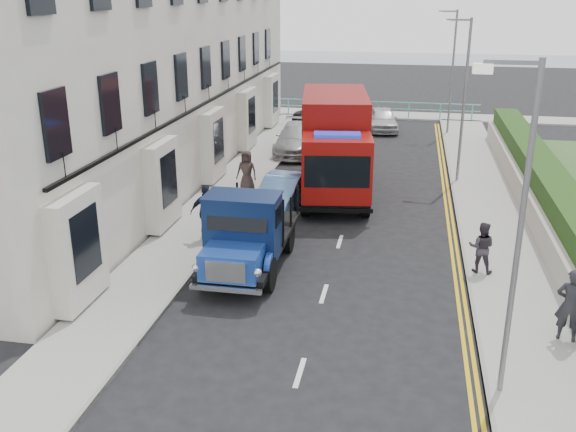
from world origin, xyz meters
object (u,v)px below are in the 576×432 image
object	(u,v)px
lamp_near	(515,217)
parked_car_front	(245,250)
bedford_lorry	(245,239)
pedestrian_east_near	(570,305)
red_lorry	(335,142)
lamp_far	(451,65)
lamp_mid	(462,91)

from	to	relation	value
lamp_near	parked_car_front	distance (m)	9.17
bedford_lorry	pedestrian_east_near	world-z (taller)	bedford_lorry
lamp_near	red_lorry	xyz separation A→B (m)	(-5.08, 13.60, -1.86)
lamp_near	pedestrian_east_near	distance (m)	4.29
lamp_far	pedestrian_east_near	bearing A→B (deg)	-85.33
lamp_mid	pedestrian_east_near	size ratio (longest dim) A/B	3.79
lamp_far	pedestrian_east_near	xyz separation A→B (m)	(1.92, -23.55, -2.95)
lamp_mid	bedford_lorry	bearing A→B (deg)	-120.80
lamp_mid	lamp_far	world-z (taller)	same
lamp_mid	red_lorry	distance (m)	5.92
lamp_mid	bedford_lorry	world-z (taller)	lamp_mid
lamp_mid	parked_car_front	distance (m)	13.20
bedford_lorry	pedestrian_east_near	size ratio (longest dim) A/B	2.92
lamp_near	parked_car_front	size ratio (longest dim) A/B	1.84
bedford_lorry	parked_car_front	world-z (taller)	bedford_lorry
lamp_mid	parked_car_front	bearing A→B (deg)	-122.07
parked_car_front	red_lorry	bearing A→B (deg)	74.38
parked_car_front	lamp_far	bearing A→B (deg)	67.75
lamp_mid	pedestrian_east_near	distance (m)	14.00
bedford_lorry	red_lorry	world-z (taller)	red_lorry
parked_car_front	lamp_near	bearing A→B (deg)	-41.61
bedford_lorry	red_lorry	distance (m)	8.98
lamp_mid	red_lorry	bearing A→B (deg)	-154.74
lamp_near	lamp_mid	size ratio (longest dim) A/B	1.00
lamp_near	pedestrian_east_near	world-z (taller)	lamp_near
lamp_far	pedestrian_east_near	distance (m)	23.82
bedford_lorry	parked_car_front	bearing A→B (deg)	107.25
lamp_near	red_lorry	size ratio (longest dim) A/B	0.88
lamp_near	bedford_lorry	bearing A→B (deg)	144.12
red_lorry	parked_car_front	distance (m)	8.72
lamp_near	red_lorry	world-z (taller)	lamp_near
lamp_mid	lamp_far	distance (m)	10.00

